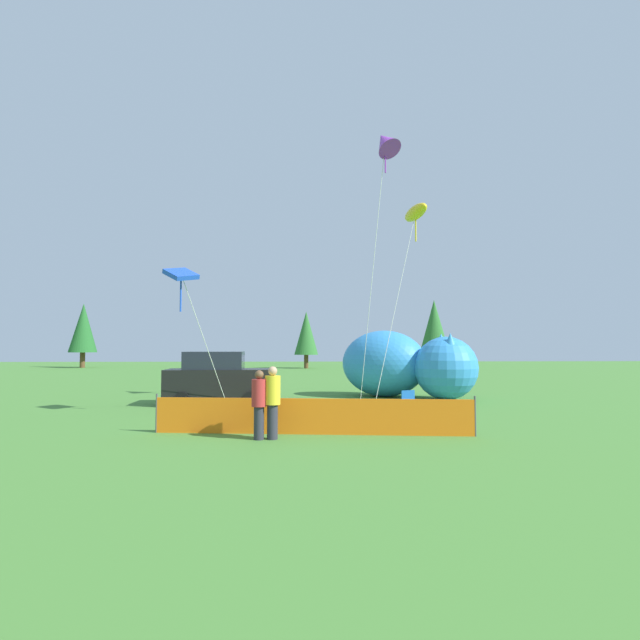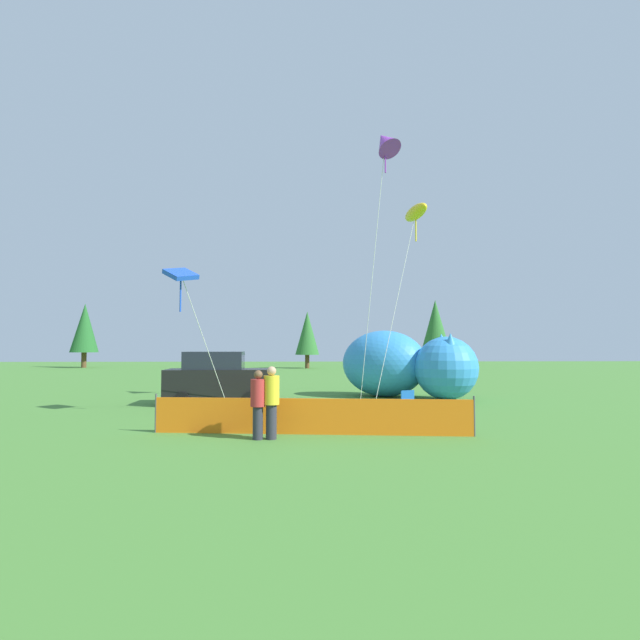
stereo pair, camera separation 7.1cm
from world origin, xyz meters
name	(u,v)px [view 1 (the left image)]	position (x,y,z in m)	size (l,w,h in m)	color
ground_plane	(288,418)	(0.00, 0.00, 0.00)	(120.00, 120.00, 0.00)	#477F33
parked_car	(218,379)	(-2.87, 3.95, 1.03)	(4.23, 2.02, 2.12)	black
folding_chair	(411,403)	(3.94, -0.40, 0.52)	(0.73, 0.73, 0.92)	#1959A5
inflatable_cat	(403,366)	(5.11, 6.38, 1.42)	(6.37, 5.37, 3.07)	#338CD8
safety_fence	(312,416)	(0.72, -2.95, 0.48)	(8.48, 0.97, 1.04)	orange
spectator_in_yellow_shirt	(259,402)	(-0.63, -3.62, 0.94)	(0.38, 0.38, 1.73)	#2D2D38
spectator_in_green_shirt	(273,399)	(-0.30, -3.59, 1.00)	(0.40, 0.40, 1.83)	#2D2D38
kite_purple_delta	(385,143)	(3.93, 3.95, 10.80)	(1.81, 1.71, 11.53)	silver
kite_blue_box	(182,276)	(-3.69, 0.99, 4.74)	(1.97, 2.94, 5.14)	silver
kite_yellow_hero	(415,213)	(5.54, 5.47, 8.27)	(2.54, 2.84, 8.66)	silver
horizon_tree_east	(434,326)	(15.28, 38.13, 4.58)	(3.13, 3.13, 7.46)	brown
horizon_tree_west	(83,328)	(-23.27, 39.22, 4.31)	(2.94, 2.94, 7.03)	brown
horizon_tree_mid	(306,333)	(1.11, 36.71, 3.71)	(2.53, 2.53, 6.05)	brown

